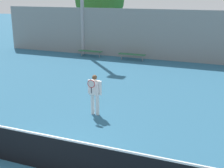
% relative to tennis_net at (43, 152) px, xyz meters
% --- Properties ---
extents(tennis_net, '(11.04, 0.09, 1.05)m').
position_rel_tennis_net_xyz_m(tennis_net, '(0.00, 0.00, 0.00)').
color(tennis_net, '#99999E').
rests_on(tennis_net, ground_plane).
extents(tennis_player, '(0.58, 0.40, 1.59)m').
position_rel_tennis_net_xyz_m(tennis_player, '(-0.44, 4.10, 0.36)').
color(tennis_player, silver).
rests_on(tennis_player, ground_plane).
extents(bench_courtside_near, '(1.94, 0.40, 0.43)m').
position_rel_tennis_net_xyz_m(bench_courtside_near, '(-2.40, 14.26, -0.15)').
color(bench_courtside_near, '#28663D').
rests_on(bench_courtside_near, ground_plane).
extents(bench_courtside_far, '(1.82, 0.40, 0.43)m').
position_rel_tennis_net_xyz_m(bench_courtside_far, '(-5.64, 14.26, -0.15)').
color(bench_courtside_far, '#28663D').
rests_on(bench_courtside_far, ground_plane).
extents(back_fence, '(26.52, 0.06, 3.48)m').
position_rel_tennis_net_xyz_m(back_fence, '(0.00, 15.07, 1.21)').
color(back_fence, gray).
rests_on(back_fence, ground_plane).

